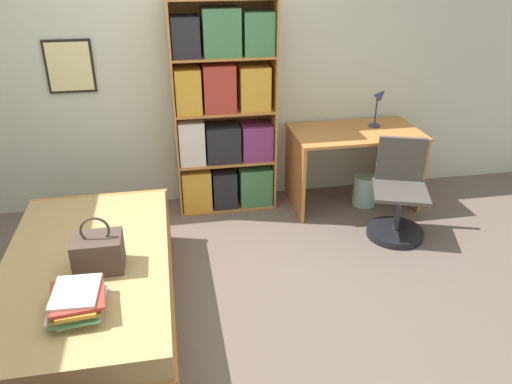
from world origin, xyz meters
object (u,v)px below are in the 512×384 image
(bookcase, at_px, (224,115))
(waste_bin, at_px, (364,190))
(book_stack_on_bed, at_px, (76,301))
(desk_chair, at_px, (397,207))
(bed, at_px, (91,288))
(desk, at_px, (354,154))
(desk_lamp, at_px, (380,101))
(handbag, at_px, (98,252))

(bookcase, distance_m, waste_bin, 1.52)
(waste_bin, bearing_deg, bookcase, 170.27)
(book_stack_on_bed, height_order, desk_chair, desk_chair)
(book_stack_on_bed, xyz_separation_m, bookcase, (1.05, 1.96, 0.37))
(bed, xyz_separation_m, desk, (2.27, 1.28, 0.28))
(bed, relative_size, waste_bin, 6.42)
(desk_lamp, relative_size, waste_bin, 1.25)
(bed, height_order, book_stack_on_bed, book_stack_on_bed)
(handbag, relative_size, waste_bin, 1.20)
(bed, distance_m, waste_bin, 2.68)
(handbag, distance_m, waste_bin, 2.68)
(desk_chair, bearing_deg, waste_bin, 96.36)
(handbag, height_order, desk_chair, desk_chair)
(book_stack_on_bed, xyz_separation_m, desk_chair, (2.42, 1.18, -0.27))
(handbag, relative_size, book_stack_on_bed, 0.97)
(waste_bin, bearing_deg, desk_chair, -83.64)
(desk_chair, bearing_deg, handbag, -161.61)
(book_stack_on_bed, height_order, desk_lamp, desk_lamp)
(desk, xyz_separation_m, desk_lamp, (0.23, 0.09, 0.47))
(handbag, relative_size, desk_lamp, 0.96)
(book_stack_on_bed, bearing_deg, bed, 92.70)
(book_stack_on_bed, height_order, bookcase, bookcase)
(desk, distance_m, desk_chair, 0.70)
(handbag, distance_m, bookcase, 1.87)
(bed, relative_size, desk, 1.64)
(bed, bearing_deg, handbag, -48.68)
(desk_chair, relative_size, waste_bin, 2.77)
(bookcase, xyz_separation_m, desk, (1.19, -0.16, -0.40))
(bed, xyz_separation_m, waste_bin, (2.38, 1.22, -0.08))
(bed, xyz_separation_m, handbag, (0.11, -0.12, 0.35))
(handbag, height_order, book_stack_on_bed, handbag)
(handbag, relative_size, desk_chair, 0.43)
(bed, distance_m, desk, 2.62)
(bookcase, bearing_deg, desk_lamp, -2.83)
(book_stack_on_bed, distance_m, waste_bin, 2.96)
(bed, xyz_separation_m, desk_chair, (2.45, 0.66, 0.03))
(bed, xyz_separation_m, book_stack_on_bed, (0.02, -0.52, 0.30))
(book_stack_on_bed, relative_size, desk_lamp, 0.99)
(handbag, xyz_separation_m, book_stack_on_bed, (-0.08, -0.40, -0.05))
(bookcase, height_order, desk, bookcase)
(desk_lamp, bearing_deg, waste_bin, -128.32)
(bookcase, bearing_deg, waste_bin, -9.73)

